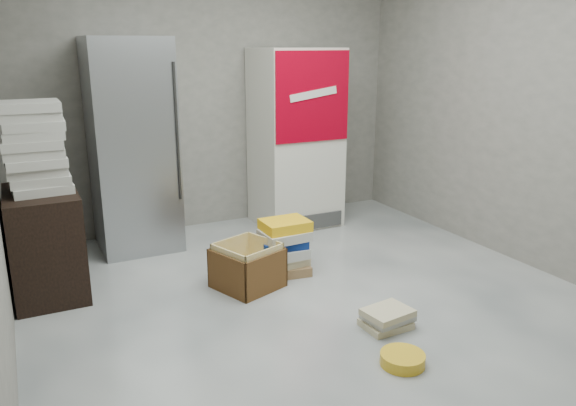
% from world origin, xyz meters
% --- Properties ---
extents(ground, '(5.00, 5.00, 0.00)m').
position_xyz_m(ground, '(0.00, 0.00, 0.00)').
color(ground, silver).
rests_on(ground, ground).
extents(room_shell, '(4.04, 5.04, 2.82)m').
position_xyz_m(room_shell, '(0.00, 0.00, 1.80)').
color(room_shell, gray).
rests_on(room_shell, ground).
extents(steel_fridge, '(0.70, 0.72, 1.90)m').
position_xyz_m(steel_fridge, '(-0.90, 2.13, 0.95)').
color(steel_fridge, '#B0B3B9').
rests_on(steel_fridge, ground).
extents(coke_cooler, '(0.80, 0.73, 1.80)m').
position_xyz_m(coke_cooler, '(0.75, 2.12, 0.90)').
color(coke_cooler, silver).
rests_on(coke_cooler, ground).
extents(wood_shelf, '(0.50, 0.80, 0.80)m').
position_xyz_m(wood_shelf, '(-1.73, 1.40, 0.40)').
color(wood_shelf, black).
rests_on(wood_shelf, ground).
extents(supply_box_stack, '(0.44, 0.45, 0.65)m').
position_xyz_m(supply_box_stack, '(-1.72, 1.40, 1.12)').
color(supply_box_stack, beige).
rests_on(supply_box_stack, wood_shelf).
extents(phonebook_stack_main, '(0.42, 0.37, 0.46)m').
position_xyz_m(phonebook_stack_main, '(0.03, 0.93, 0.23)').
color(phonebook_stack_main, olive).
rests_on(phonebook_stack_main, ground).
extents(phonebook_stack_side, '(0.35, 0.30, 0.14)m').
position_xyz_m(phonebook_stack_side, '(0.25, -0.21, 0.07)').
color(phonebook_stack_side, beige).
rests_on(phonebook_stack_side, ground).
extents(cardboard_box, '(0.57, 0.57, 0.36)m').
position_xyz_m(cardboard_box, '(-0.34, 0.81, 0.15)').
color(cardboard_box, gold).
rests_on(cardboard_box, ground).
extents(bucket_lid, '(0.30, 0.30, 0.07)m').
position_xyz_m(bucket_lid, '(0.06, -0.63, 0.04)').
color(bucket_lid, yellow).
rests_on(bucket_lid, ground).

